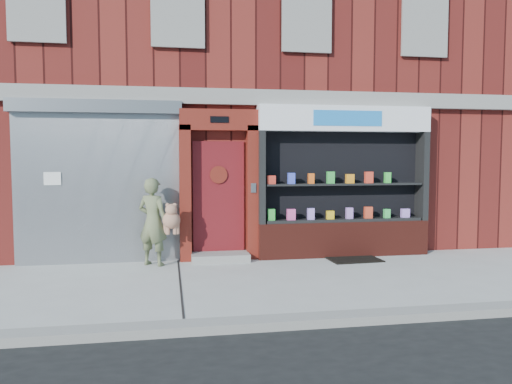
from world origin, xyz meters
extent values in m
plane|color=#9E9E99|center=(0.00, 0.00, 0.00)|extent=(80.00, 80.00, 0.00)
cube|color=gray|center=(0.00, -2.15, 0.06)|extent=(60.00, 0.30, 0.12)
cube|color=#4A1311|center=(0.00, 6.00, 4.00)|extent=(12.00, 8.00, 8.00)
cube|color=gray|center=(0.00, 1.92, 3.15)|extent=(12.00, 0.16, 0.30)
cube|color=black|center=(-4.00, 1.97, 4.80)|extent=(0.90, 0.06, 1.40)
cube|color=black|center=(-1.50, 1.97, 4.80)|extent=(0.90, 0.06, 1.40)
cube|color=gray|center=(-1.50, 1.93, 4.80)|extent=(1.00, 0.06, 1.50)
cube|color=black|center=(1.00, 1.97, 4.80)|extent=(0.90, 0.06, 1.40)
cube|color=gray|center=(1.00, 1.93, 4.80)|extent=(1.00, 0.06, 1.50)
cube|color=black|center=(3.50, 1.97, 4.80)|extent=(0.90, 0.06, 1.40)
cube|color=gray|center=(3.50, 1.93, 4.80)|extent=(1.00, 0.06, 1.50)
cube|color=gray|center=(-3.00, 1.94, 1.40)|extent=(3.00, 0.10, 2.80)
cube|color=slate|center=(-3.00, 1.88, 2.92)|extent=(3.10, 0.30, 0.24)
cube|color=white|center=(-3.80, 1.88, 1.60)|extent=(0.30, 0.01, 0.24)
cube|color=#5E1710|center=(-1.40, 1.86, 1.30)|extent=(0.22, 0.28, 2.60)
cube|color=#5E1710|center=(-0.10, 1.86, 1.30)|extent=(0.22, 0.28, 2.60)
cube|color=#5E1710|center=(-0.75, 1.86, 2.70)|extent=(1.50, 0.28, 0.40)
cube|color=black|center=(-0.75, 1.71, 2.70)|extent=(0.35, 0.01, 0.12)
cube|color=#5D1115|center=(-0.75, 1.97, 1.20)|extent=(1.00, 0.06, 2.20)
cylinder|color=black|center=(-0.75, 1.93, 1.65)|extent=(0.28, 0.02, 0.28)
cylinder|color=#5E1710|center=(-0.75, 1.92, 1.65)|extent=(0.34, 0.02, 0.34)
cube|color=gray|center=(-0.75, 1.70, 0.07)|extent=(1.10, 0.55, 0.15)
cube|color=slate|center=(-0.10, 1.71, 1.40)|extent=(0.10, 0.02, 0.18)
cube|color=#531A13|center=(1.75, 1.80, 0.35)|extent=(3.50, 0.40, 0.70)
cube|color=black|center=(0.06, 1.80, 1.60)|extent=(0.12, 0.40, 1.80)
cube|color=black|center=(3.44, 1.80, 1.60)|extent=(0.12, 0.40, 1.80)
cube|color=black|center=(1.75, 1.99, 1.60)|extent=(3.30, 0.03, 1.80)
cube|color=black|center=(1.75, 1.80, 0.73)|extent=(3.20, 0.36, 0.06)
cube|color=black|center=(1.75, 1.80, 1.45)|extent=(3.20, 0.36, 0.04)
cube|color=white|center=(1.75, 1.80, 2.75)|extent=(3.50, 0.40, 0.50)
cube|color=#186AB7|center=(1.75, 1.59, 2.75)|extent=(1.40, 0.01, 0.30)
cube|color=green|center=(0.25, 1.72, 0.87)|extent=(0.14, 0.09, 0.22)
cube|color=#E24B99|center=(0.65, 1.72, 0.87)|extent=(0.16, 0.09, 0.22)
cube|color=#A884EE|center=(1.05, 1.72, 0.87)|extent=(0.13, 0.09, 0.22)
cube|color=yellow|center=(1.45, 1.72, 0.84)|extent=(0.15, 0.09, 0.17)
cube|color=#A473D0|center=(1.85, 1.72, 0.87)|extent=(0.13, 0.09, 0.22)
cube|color=red|center=(2.25, 1.72, 0.88)|extent=(0.16, 0.09, 0.23)
cube|color=green|center=(2.65, 1.72, 0.85)|extent=(0.12, 0.09, 0.18)
cube|color=#AC7EE3|center=(3.05, 1.72, 0.85)|extent=(0.17, 0.09, 0.18)
cube|color=red|center=(0.25, 1.72, 1.55)|extent=(0.17, 0.09, 0.17)
cube|color=blue|center=(0.65, 1.72, 1.58)|extent=(0.14, 0.09, 0.22)
cube|color=orange|center=(1.05, 1.72, 1.57)|extent=(0.11, 0.09, 0.20)
cube|color=green|center=(1.45, 1.72, 1.59)|extent=(0.15, 0.09, 0.24)
cube|color=orange|center=(1.85, 1.72, 1.56)|extent=(0.16, 0.09, 0.18)
cube|color=red|center=(2.25, 1.72, 1.58)|extent=(0.16, 0.09, 0.23)
cube|color=green|center=(2.65, 1.72, 1.58)|extent=(0.12, 0.09, 0.21)
imported|color=#5E6643|center=(-2.00, 1.55, 0.81)|extent=(0.70, 0.64, 1.62)
sphere|color=#9C684E|center=(-1.67, 1.45, 0.84)|extent=(0.32, 0.32, 0.32)
sphere|color=#9C684E|center=(-1.67, 1.40, 1.04)|extent=(0.22, 0.22, 0.22)
sphere|color=#9C684E|center=(-1.73, 1.40, 1.13)|extent=(0.08, 0.08, 0.08)
sphere|color=#9C684E|center=(-1.60, 1.40, 1.13)|extent=(0.08, 0.08, 0.08)
cylinder|color=#9C684E|center=(-1.78, 1.45, 0.68)|extent=(0.08, 0.08, 0.19)
cylinder|color=#9C684E|center=(-1.56, 1.45, 0.68)|extent=(0.08, 0.08, 0.19)
cylinder|color=#9C684E|center=(-1.73, 1.43, 0.68)|extent=(0.08, 0.08, 0.19)
cylinder|color=#9C684E|center=(-1.60, 1.43, 0.68)|extent=(0.08, 0.08, 0.19)
cube|color=black|center=(1.82, 1.35, 0.01)|extent=(1.02, 0.74, 0.02)
camera|label=1|loc=(-1.72, -7.72, 2.00)|focal=35.00mm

